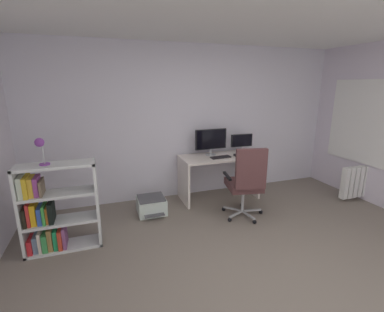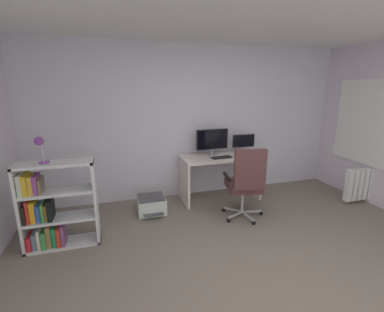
{
  "view_description": "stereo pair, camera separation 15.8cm",
  "coord_description": "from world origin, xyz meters",
  "px_view_note": "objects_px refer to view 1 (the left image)",
  "views": [
    {
      "loc": [
        -1.51,
        -1.93,
        1.92
      ],
      "look_at": [
        -0.22,
        1.86,
        0.88
      ],
      "focal_mm": 25.49,
      "sensor_mm": 36.0,
      "label": 1
    },
    {
      "loc": [
        -1.36,
        -1.98,
        1.92
      ],
      "look_at": [
        -0.22,
        1.86,
        0.88
      ],
      "focal_mm": 25.49,
      "sensor_mm": 36.0,
      "label": 2
    }
  ],
  "objects_px": {
    "desk": "(219,168)",
    "monitor_secondary": "(242,142)",
    "computer_mouse": "(236,155)",
    "office_chair": "(246,181)",
    "keyboard": "(221,157)",
    "printer": "(151,205)",
    "radiator": "(359,181)",
    "monitor_main": "(211,140)",
    "desk_lamp": "(40,146)",
    "bookshelf": "(52,212)"
  },
  "relations": [
    {
      "from": "monitor_main",
      "to": "radiator",
      "type": "relative_size",
      "value": 0.78
    },
    {
      "from": "monitor_secondary",
      "to": "printer",
      "type": "xyz_separation_m",
      "value": [
        -1.71,
        -0.33,
        -0.82
      ]
    },
    {
      "from": "keyboard",
      "to": "office_chair",
      "type": "bearing_deg",
      "value": -89.08
    },
    {
      "from": "desk",
      "to": "keyboard",
      "type": "xyz_separation_m",
      "value": [
        -0.03,
        -0.11,
        0.22
      ]
    },
    {
      "from": "printer",
      "to": "desk",
      "type": "bearing_deg",
      "value": 10.56
    },
    {
      "from": "desk",
      "to": "printer",
      "type": "distance_m",
      "value": 1.32
    },
    {
      "from": "keyboard",
      "to": "radiator",
      "type": "relative_size",
      "value": 0.47
    },
    {
      "from": "monitor_secondary",
      "to": "computer_mouse",
      "type": "xyz_separation_m",
      "value": [
        -0.21,
        -0.21,
        -0.18
      ]
    },
    {
      "from": "desk",
      "to": "keyboard",
      "type": "distance_m",
      "value": 0.25
    },
    {
      "from": "computer_mouse",
      "to": "office_chair",
      "type": "xyz_separation_m",
      "value": [
        -0.23,
        -0.74,
        -0.18
      ]
    },
    {
      "from": "monitor_main",
      "to": "desk_lamp",
      "type": "distance_m",
      "value": 2.58
    },
    {
      "from": "office_chair",
      "to": "bookshelf",
      "type": "relative_size",
      "value": 1.04
    },
    {
      "from": "desk",
      "to": "printer",
      "type": "relative_size",
      "value": 2.74
    },
    {
      "from": "monitor_secondary",
      "to": "keyboard",
      "type": "height_order",
      "value": "monitor_secondary"
    },
    {
      "from": "keyboard",
      "to": "desk_lamp",
      "type": "relative_size",
      "value": 1.11
    },
    {
      "from": "desk",
      "to": "keyboard",
      "type": "height_order",
      "value": "keyboard"
    },
    {
      "from": "monitor_main",
      "to": "computer_mouse",
      "type": "bearing_deg",
      "value": -28.79
    },
    {
      "from": "monitor_secondary",
      "to": "desk",
      "type": "bearing_deg",
      "value": -167.93
    },
    {
      "from": "computer_mouse",
      "to": "printer",
      "type": "height_order",
      "value": "computer_mouse"
    },
    {
      "from": "desk",
      "to": "monitor_main",
      "type": "bearing_deg",
      "value": 138.82
    },
    {
      "from": "keyboard",
      "to": "desk_lamp",
      "type": "xyz_separation_m",
      "value": [
        -2.5,
        -0.69,
        0.51
      ]
    },
    {
      "from": "radiator",
      "to": "office_chair",
      "type": "bearing_deg",
      "value": 179.68
    },
    {
      "from": "computer_mouse",
      "to": "radiator",
      "type": "xyz_separation_m",
      "value": [
        1.97,
        -0.75,
        -0.44
      ]
    },
    {
      "from": "desk",
      "to": "monitor_secondary",
      "type": "bearing_deg",
      "value": 12.07
    },
    {
      "from": "monitor_secondary",
      "to": "keyboard",
      "type": "relative_size",
      "value": 1.18
    },
    {
      "from": "radiator",
      "to": "monitor_main",
      "type": "bearing_deg",
      "value": 157.7
    },
    {
      "from": "monitor_secondary",
      "to": "computer_mouse",
      "type": "relative_size",
      "value": 4.01
    },
    {
      "from": "monitor_main",
      "to": "bookshelf",
      "type": "relative_size",
      "value": 0.53
    },
    {
      "from": "desk",
      "to": "printer",
      "type": "height_order",
      "value": "desk"
    },
    {
      "from": "monitor_main",
      "to": "printer",
      "type": "xyz_separation_m",
      "value": [
        -1.12,
        -0.33,
        -0.89
      ]
    },
    {
      "from": "keyboard",
      "to": "printer",
      "type": "distance_m",
      "value": 1.37
    },
    {
      "from": "office_chair",
      "to": "radiator",
      "type": "bearing_deg",
      "value": -0.32
    },
    {
      "from": "monitor_main",
      "to": "bookshelf",
      "type": "bearing_deg",
      "value": -159.27
    },
    {
      "from": "office_chair",
      "to": "printer",
      "type": "xyz_separation_m",
      "value": [
        -1.27,
        0.62,
        -0.47
      ]
    },
    {
      "from": "monitor_secondary",
      "to": "keyboard",
      "type": "bearing_deg",
      "value": -156.87
    },
    {
      "from": "computer_mouse",
      "to": "desk_lamp",
      "type": "bearing_deg",
      "value": -164.26
    },
    {
      "from": "bookshelf",
      "to": "computer_mouse",
      "type": "bearing_deg",
      "value": 14.05
    },
    {
      "from": "desk_lamp",
      "to": "radiator",
      "type": "distance_m",
      "value": 4.85
    },
    {
      "from": "monitor_secondary",
      "to": "radiator",
      "type": "distance_m",
      "value": 2.1
    },
    {
      "from": "desk",
      "to": "computer_mouse",
      "type": "bearing_deg",
      "value": -22.22
    },
    {
      "from": "office_chair",
      "to": "bookshelf",
      "type": "bearing_deg",
      "value": 178.9
    },
    {
      "from": "bookshelf",
      "to": "office_chair",
      "type": "bearing_deg",
      "value": -1.1
    },
    {
      "from": "monitor_main",
      "to": "keyboard",
      "type": "xyz_separation_m",
      "value": [
        0.09,
        -0.21,
        -0.25
      ]
    },
    {
      "from": "desk",
      "to": "monitor_main",
      "type": "distance_m",
      "value": 0.5
    },
    {
      "from": "radiator",
      "to": "monitor_secondary",
      "type": "bearing_deg",
      "value": 151.3
    },
    {
      "from": "computer_mouse",
      "to": "radiator",
      "type": "bearing_deg",
      "value": -19.15
    },
    {
      "from": "keyboard",
      "to": "radiator",
      "type": "height_order",
      "value": "keyboard"
    },
    {
      "from": "keyboard",
      "to": "computer_mouse",
      "type": "relative_size",
      "value": 3.4
    },
    {
      "from": "keyboard",
      "to": "computer_mouse",
      "type": "bearing_deg",
      "value": -3.61
    },
    {
      "from": "computer_mouse",
      "to": "printer",
      "type": "bearing_deg",
      "value": -173.6
    }
  ]
}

